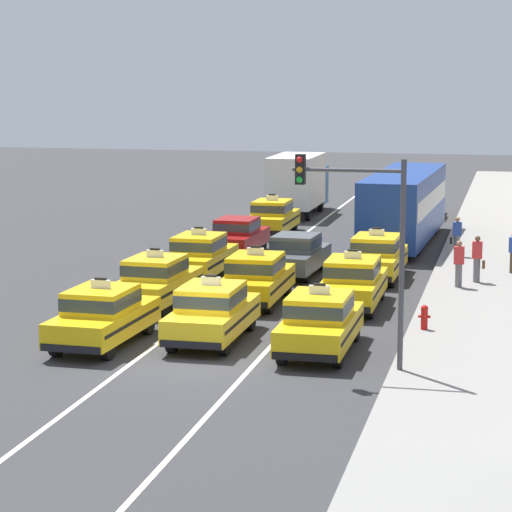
{
  "coord_description": "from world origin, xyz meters",
  "views": [
    {
      "loc": [
        8.17,
        -28.04,
        7.61
      ],
      "look_at": [
        -0.58,
        9.72,
        1.3
      ],
      "focal_mm": 79.21,
      "sensor_mm": 36.0,
      "label": 1
    }
  ],
  "objects_px": {
    "taxi_center_second": "(256,278)",
    "sedan_center_third": "(296,254)",
    "pedestrian_by_storefront": "(457,236)",
    "fire_hydrant": "(424,316)",
    "taxi_right_second": "(353,282)",
    "traffic_light_pole": "(364,225)",
    "pedestrian_mid_block": "(459,264)",
    "sedan_left_fourth": "(237,235)",
    "box_truck_left_sixth": "(299,182)",
    "taxi_left_second": "(156,280)",
    "pedestrian_trailing": "(477,259)",
    "taxi_left_fifth": "(273,217)",
    "taxi_left_nearest": "(103,315)",
    "taxi_right_third": "(377,256)",
    "taxi_left_third": "(200,255)",
    "taxi_center_nearest": "(212,311)",
    "taxi_right_fifth": "(422,201)",
    "bus_right_fourth": "(404,203)",
    "taxi_right_nearest": "(320,321)"
  },
  "relations": [
    {
      "from": "taxi_left_fifth",
      "to": "pedestrian_by_storefront",
      "type": "height_order",
      "value": "taxi_left_fifth"
    },
    {
      "from": "box_truck_left_sixth",
      "to": "sedan_center_third",
      "type": "distance_m",
      "value": 18.67
    },
    {
      "from": "taxi_left_fifth",
      "to": "pedestrian_trailing",
      "type": "bearing_deg",
      "value": -48.09
    },
    {
      "from": "bus_right_fourth",
      "to": "pedestrian_trailing",
      "type": "bearing_deg",
      "value": -69.68
    },
    {
      "from": "taxi_left_third",
      "to": "traffic_light_pole",
      "type": "bearing_deg",
      "value": -57.3
    },
    {
      "from": "box_truck_left_sixth",
      "to": "traffic_light_pole",
      "type": "distance_m",
      "value": 32.77
    },
    {
      "from": "taxi_left_nearest",
      "to": "taxi_right_fifth",
      "type": "distance_m",
      "value": 31.58
    },
    {
      "from": "taxi_left_third",
      "to": "taxi_left_fifth",
      "type": "bearing_deg",
      "value": 88.91
    },
    {
      "from": "sedan_left_fourth",
      "to": "taxi_right_nearest",
      "type": "bearing_deg",
      "value": -68.42
    },
    {
      "from": "pedestrian_mid_block",
      "to": "taxi_left_nearest",
      "type": "bearing_deg",
      "value": -132.02
    },
    {
      "from": "box_truck_left_sixth",
      "to": "traffic_light_pole",
      "type": "xyz_separation_m",
      "value": [
        7.78,
        -31.77,
        2.04
      ]
    },
    {
      "from": "taxi_left_second",
      "to": "pedestrian_mid_block",
      "type": "distance_m",
      "value": 10.73
    },
    {
      "from": "taxi_right_fifth",
      "to": "pedestrian_mid_block",
      "type": "height_order",
      "value": "taxi_right_fifth"
    },
    {
      "from": "taxi_center_nearest",
      "to": "sedan_left_fourth",
      "type": "bearing_deg",
      "value": 101.28
    },
    {
      "from": "taxi_center_second",
      "to": "sedan_center_third",
      "type": "xyz_separation_m",
      "value": [
        0.3,
        5.46,
        -0.03
      ]
    },
    {
      "from": "taxi_left_nearest",
      "to": "taxi_left_fifth",
      "type": "xyz_separation_m",
      "value": [
        0.01,
        22.55,
        0.0
      ]
    },
    {
      "from": "taxi_right_fifth",
      "to": "pedestrian_trailing",
      "type": "xyz_separation_m",
      "value": [
        3.61,
        -19.45,
        0.12
      ]
    },
    {
      "from": "taxi_right_second",
      "to": "taxi_left_second",
      "type": "bearing_deg",
      "value": -169.29
    },
    {
      "from": "taxi_center_second",
      "to": "fire_hydrant",
      "type": "xyz_separation_m",
      "value": [
        5.83,
        -3.23,
        -0.33
      ]
    },
    {
      "from": "pedestrian_by_storefront",
      "to": "fire_hydrant",
      "type": "bearing_deg",
      "value": -90.78
    },
    {
      "from": "box_truck_left_sixth",
      "to": "taxi_right_second",
      "type": "bearing_deg",
      "value": -74.99
    },
    {
      "from": "taxi_right_third",
      "to": "traffic_light_pole",
      "type": "bearing_deg",
      "value": -84.54
    },
    {
      "from": "pedestrian_mid_block",
      "to": "sedan_left_fourth",
      "type": "bearing_deg",
      "value": 147.82
    },
    {
      "from": "taxi_left_third",
      "to": "sedan_left_fourth",
      "type": "bearing_deg",
      "value": 89.42
    },
    {
      "from": "taxi_left_nearest",
      "to": "box_truck_left_sixth",
      "type": "relative_size",
      "value": 0.66
    },
    {
      "from": "taxi_left_fifth",
      "to": "taxi_left_nearest",
      "type": "bearing_deg",
      "value": -90.02
    },
    {
      "from": "pedestrian_by_storefront",
      "to": "taxi_left_nearest",
      "type": "bearing_deg",
      "value": -117.25
    },
    {
      "from": "taxi_right_second",
      "to": "traffic_light_pole",
      "type": "height_order",
      "value": "traffic_light_pole"
    },
    {
      "from": "pedestrian_by_storefront",
      "to": "traffic_light_pole",
      "type": "xyz_separation_m",
      "value": [
        -1.38,
        -18.6,
        2.86
      ]
    },
    {
      "from": "taxi_right_nearest",
      "to": "bus_right_fourth",
      "type": "xyz_separation_m",
      "value": [
        0.25,
        20.64,
        0.94
      ]
    },
    {
      "from": "taxi_left_fifth",
      "to": "taxi_right_nearest",
      "type": "xyz_separation_m",
      "value": [
        6.09,
        -22.01,
        0.0
      ]
    },
    {
      "from": "taxi_center_nearest",
      "to": "pedestrian_trailing",
      "type": "distance_m",
      "value": 12.52
    },
    {
      "from": "taxi_right_fifth",
      "to": "pedestrian_by_storefront",
      "type": "distance_m",
      "value": 13.9
    },
    {
      "from": "pedestrian_mid_block",
      "to": "pedestrian_by_storefront",
      "type": "xyz_separation_m",
      "value": [
        -0.44,
        6.91,
        -0.03
      ]
    },
    {
      "from": "taxi_left_second",
      "to": "pedestrian_by_storefront",
      "type": "relative_size",
      "value": 2.86
    },
    {
      "from": "pedestrian_mid_block",
      "to": "traffic_light_pole",
      "type": "height_order",
      "value": "traffic_light_pole"
    },
    {
      "from": "taxi_left_second",
      "to": "pedestrian_mid_block",
      "type": "relative_size",
      "value": 2.8
    },
    {
      "from": "taxi_left_second",
      "to": "pedestrian_trailing",
      "type": "xyz_separation_m",
      "value": [
        10.13,
        6.03,
        0.12
      ]
    },
    {
      "from": "pedestrian_mid_block",
      "to": "taxi_right_second",
      "type": "bearing_deg",
      "value": -130.87
    },
    {
      "from": "taxi_right_third",
      "to": "taxi_left_third",
      "type": "bearing_deg",
      "value": -168.66
    },
    {
      "from": "taxi_left_fifth",
      "to": "taxi_right_second",
      "type": "height_order",
      "value": "same"
    },
    {
      "from": "taxi_center_nearest",
      "to": "box_truck_left_sixth",
      "type": "bearing_deg",
      "value": 96.09
    },
    {
      "from": "taxi_center_nearest",
      "to": "pedestrian_by_storefront",
      "type": "bearing_deg",
      "value": 69.5
    },
    {
      "from": "taxi_right_third",
      "to": "pedestrian_by_storefront",
      "type": "distance_m",
      "value": 5.89
    },
    {
      "from": "pedestrian_mid_block",
      "to": "pedestrian_trailing",
      "type": "xyz_separation_m",
      "value": [
        0.6,
        1.12,
        0.01
      ]
    },
    {
      "from": "taxi_right_fifth",
      "to": "sedan_center_third",
      "type": "bearing_deg",
      "value": -99.49
    },
    {
      "from": "taxi_left_second",
      "to": "taxi_center_nearest",
      "type": "height_order",
      "value": "same"
    },
    {
      "from": "traffic_light_pole",
      "to": "box_truck_left_sixth",
      "type": "bearing_deg",
      "value": 103.75
    },
    {
      "from": "taxi_center_second",
      "to": "pedestrian_mid_block",
      "type": "bearing_deg",
      "value": 29.85
    },
    {
      "from": "taxi_right_fifth",
      "to": "pedestrian_by_storefront",
      "type": "relative_size",
      "value": 2.82
    }
  ]
}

